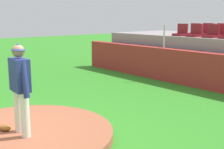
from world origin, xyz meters
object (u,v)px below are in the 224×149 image
object	(u,v)px
pitcher	(20,82)
stadium_chair_9	(224,33)
stadium_chair_1	(195,33)
stadium_chair_15	(221,31)
fielding_glove	(5,128)
stadium_chair_7	(194,31)
stadium_chair_8	(209,32)
stadium_chair_0	(181,32)
stadium_chair_2	(212,34)
stadium_chair_14	(206,31)

from	to	relation	value
pitcher	stadium_chair_9	bearing A→B (deg)	98.67
stadium_chair_1	stadium_chair_9	bearing A→B (deg)	-127.90
pitcher	stadium_chair_15	xyz separation A→B (m)	(-1.53, 9.76, 0.64)
pitcher	fielding_glove	size ratio (longest dim) A/B	6.13
stadium_chair_7	stadium_chair_15	xyz separation A→B (m)	(0.71, 0.91, 0.00)
stadium_chair_8	fielding_glove	bearing A→B (deg)	97.04
stadium_chair_9	stadium_chair_0	bearing A→B (deg)	32.29
fielding_glove	stadium_chair_15	bearing A→B (deg)	90.78
stadium_chair_15	stadium_chair_7	bearing A→B (deg)	52.15
stadium_chair_1	stadium_chair_9	size ratio (longest dim) A/B	1.00
stadium_chair_8	stadium_chair_15	world-z (taller)	same
stadium_chair_1	stadium_chair_15	distance (m)	1.82
stadium_chair_0	stadium_chair_2	bearing A→B (deg)	-179.98
fielding_glove	stadium_chair_0	world-z (taller)	stadium_chair_0
pitcher	stadium_chair_7	world-z (taller)	stadium_chair_7
stadium_chair_15	stadium_chair_1	bearing A→B (deg)	88.81
stadium_chair_2	stadium_chair_9	xyz separation A→B (m)	(-0.02, 0.89, 0.00)
pitcher	stadium_chair_9	xyz separation A→B (m)	(-0.86, 8.85, 0.64)
pitcher	stadium_chair_9	world-z (taller)	stadium_chair_9
stadium_chair_14	pitcher	bearing A→B (deg)	102.95
pitcher	stadium_chair_15	distance (m)	9.90
pitcher	stadium_chair_2	xyz separation A→B (m)	(-0.84, 7.96, 0.64)
fielding_glove	stadium_chair_1	distance (m)	8.38
pitcher	fielding_glove	xyz separation A→B (m)	(-0.43, -0.20, -1.01)
stadium_chair_0	stadium_chair_14	size ratio (longest dim) A/B	1.00
stadium_chair_9	stadium_chair_15	world-z (taller)	same
stadium_chair_7	stadium_chair_14	size ratio (longest dim) A/B	1.00
stadium_chair_0	stadium_chair_7	distance (m)	0.89
pitcher	stadium_chair_8	world-z (taller)	stadium_chair_8
fielding_glove	stadium_chair_9	size ratio (longest dim) A/B	0.60
stadium_chair_2	stadium_chair_7	world-z (taller)	same
stadium_chair_1	fielding_glove	bearing A→B (deg)	97.97
stadium_chair_0	stadium_chair_15	xyz separation A→B (m)	(0.74, 1.80, 0.00)
pitcher	stadium_chair_8	size ratio (longest dim) A/B	3.68
stadium_chair_1	stadium_chair_14	bearing A→B (deg)	-69.67
stadium_chair_8	stadium_chair_9	world-z (taller)	same
stadium_chair_1	stadium_chair_9	xyz separation A→B (m)	(0.71, 0.91, 0.00)
stadium_chair_7	stadium_chair_14	bearing A→B (deg)	-89.85
stadium_chair_0	stadium_chair_7	size ratio (longest dim) A/B	1.00
stadium_chair_0	stadium_chair_14	xyz separation A→B (m)	(0.03, 1.80, 0.00)
stadium_chair_0	stadium_chair_7	world-z (taller)	same
stadium_chair_14	stadium_chair_2	bearing A→B (deg)	127.96
stadium_chair_1	stadium_chair_7	size ratio (longest dim) A/B	1.00
pitcher	stadium_chair_2	bearing A→B (deg)	99.15
stadium_chair_1	stadium_chair_14	world-z (taller)	same
stadium_chair_1	stadium_chair_7	world-z (taller)	same
stadium_chair_15	stadium_chair_14	bearing A→B (deg)	-0.22
pitcher	stadium_chair_2	world-z (taller)	stadium_chair_2
stadium_chair_15	stadium_chair_8	bearing A→B (deg)	88.87
fielding_glove	stadium_chair_14	world-z (taller)	stadium_chair_14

